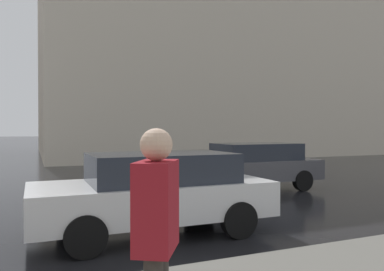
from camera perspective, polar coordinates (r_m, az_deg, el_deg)
haussmann_block_corner at (r=34.18m, az=4.03°, el=12.89°), size 19.95×29.37×18.29m
car_white at (r=6.68m, az=-5.59°, el=-8.30°), size 1.85×4.10×1.41m
car_dark_grey at (r=11.64m, az=9.26°, el=-4.41°), size 1.85×4.10×1.41m
pedestrian_in_red_jacket at (r=2.60m, az=-5.42°, el=-14.33°), size 0.47×0.41×1.68m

